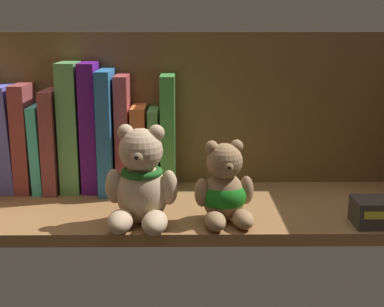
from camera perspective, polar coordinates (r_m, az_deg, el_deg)
shelf_board at (r=98.33cm, az=0.20°, el=-5.87°), size 76.96×28.33×2.00cm
shelf_back_panel at (r=109.05cm, az=0.10°, el=4.10°), size 79.36×1.20×31.70cm
book_0 at (r=111.12cm, az=-18.43°, el=1.57°), size 4.00×10.46×20.12cm
book_1 at (r=110.08cm, az=-16.72°, el=1.67°), size 2.80×11.13×20.33cm
book_2 at (r=109.74cm, az=-15.28°, el=0.68°), size 2.17×11.61×16.44cm
book_3 at (r=108.81cm, az=-14.00°, el=1.44°), size 2.52×12.78×19.33cm
book_4 at (r=107.58cm, az=-12.27°, el=2.75°), size 3.61×10.44×24.32cm
book_5 at (r=106.90cm, az=-10.32°, el=2.76°), size 2.95×10.33×24.26cm
book_6 at (r=106.52cm, az=-8.61°, el=2.44°), size 2.58×14.58×23.00cm
book_7 at (r=106.24cm, az=-7.03°, el=2.18°), size 2.43×10.33×21.96cm
book_8 at (r=106.54cm, az=-5.39°, el=0.66°), size 2.66×10.65×16.16cm
book_9 at (r=106.41cm, az=-3.92°, el=0.50°), size 1.94×9.33×15.55cm
book_10 at (r=105.62cm, az=-2.46°, el=2.22°), size 2.64×11.26×22.01cm
teddy_bear_larger at (r=87.19cm, az=-5.28°, el=-3.04°), size 11.78×12.07×16.01cm
teddy_bear_smaller at (r=88.52cm, az=3.35°, el=-3.82°), size 9.91×10.57×13.36cm
small_product_box at (r=93.06cm, az=19.06°, el=-5.72°), size 9.20×6.23×4.21cm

